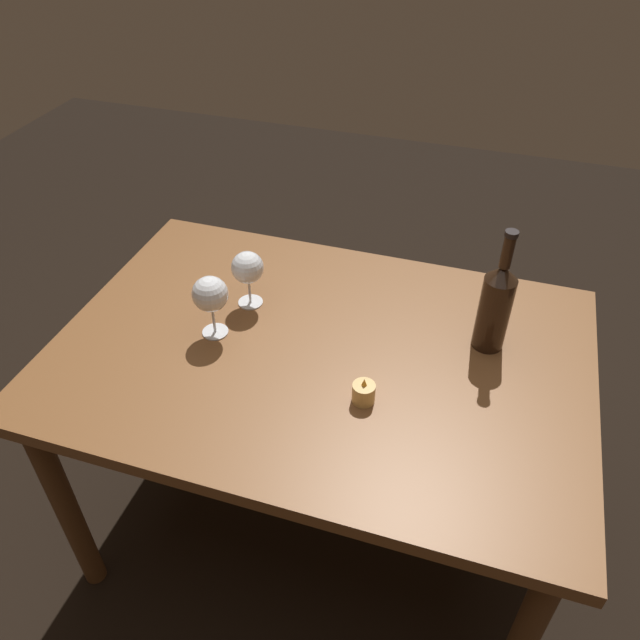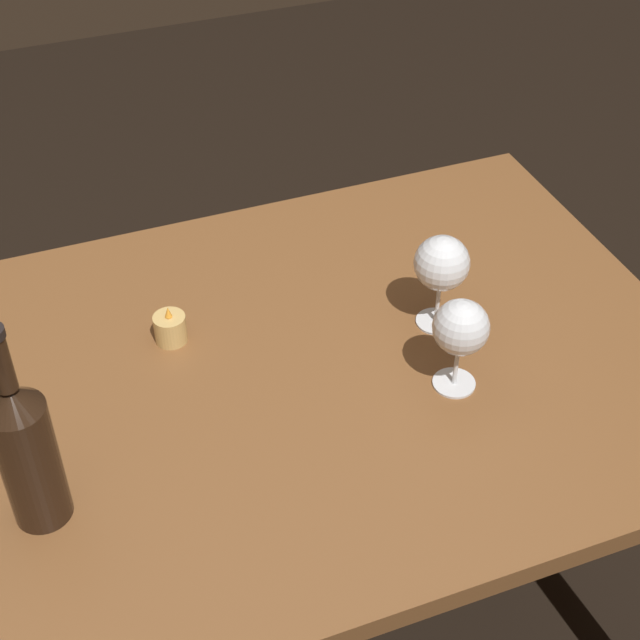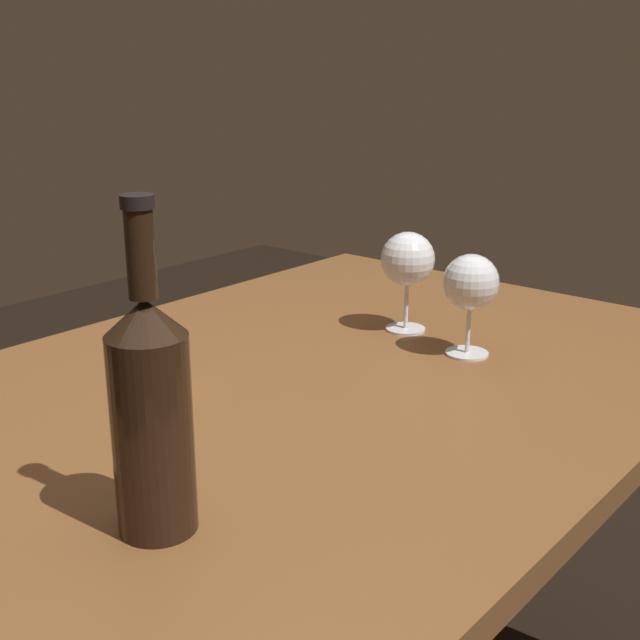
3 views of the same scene
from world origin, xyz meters
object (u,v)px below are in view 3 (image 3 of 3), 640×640
at_px(wine_glass_left, 408,261).
at_px(wine_bottle, 151,411).
at_px(votive_candle, 168,370).
at_px(wine_glass_right, 471,284).

relative_size(wine_glass_left, wine_bottle, 0.51).
xyz_separation_m(wine_bottle, votive_candle, (0.24, 0.28, -0.10)).
relative_size(wine_glass_left, wine_glass_right, 1.06).
height_order(wine_bottle, votive_candle, wine_bottle).
distance_m(wine_glass_left, wine_glass_right, 0.15).
relative_size(wine_bottle, votive_candle, 4.85).
distance_m(wine_glass_right, wine_bottle, 0.62).
height_order(wine_glass_left, votive_candle, wine_glass_left).
bearing_deg(wine_glass_right, wine_bottle, -177.89).
xyz_separation_m(wine_glass_right, votive_candle, (-0.38, 0.25, -0.09)).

